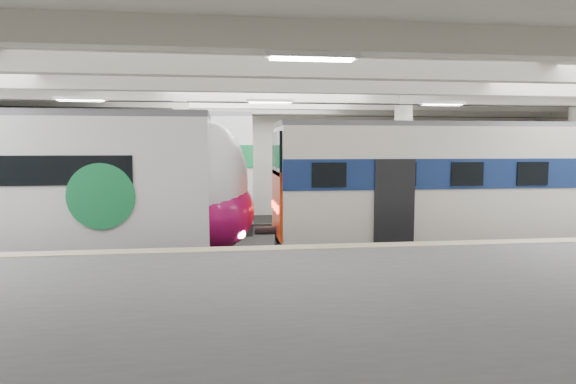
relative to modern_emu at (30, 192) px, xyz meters
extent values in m
cube|color=black|center=(6.89, 0.00, -2.22)|extent=(36.00, 24.00, 0.10)
cube|color=silver|center=(6.89, 0.00, 3.38)|extent=(36.00, 24.00, 0.20)
cube|color=beige|center=(6.89, 10.00, 0.58)|extent=(30.00, 0.10, 5.50)
cube|color=beige|center=(6.89, -10.00, 0.58)|extent=(30.00, 0.10, 5.50)
cube|color=#545456|center=(6.89, -6.50, -1.62)|extent=(30.00, 7.00, 1.10)
cube|color=#C3B18A|center=(6.89, -3.25, -1.06)|extent=(30.00, 0.50, 0.02)
cube|color=beige|center=(3.89, 3.00, 0.58)|extent=(0.50, 0.50, 5.50)
cube|color=beige|center=(11.89, 3.00, 0.58)|extent=(0.50, 0.50, 5.50)
cube|color=beige|center=(18.89, 3.00, 0.58)|extent=(0.50, 0.50, 5.50)
cube|color=beige|center=(6.89, 0.00, 3.08)|extent=(30.00, 18.00, 0.50)
cube|color=#59544C|center=(6.89, 0.00, -2.09)|extent=(30.00, 1.52, 0.16)
cube|color=#59544C|center=(6.89, 5.50, -2.09)|extent=(30.00, 1.52, 0.16)
cylinder|color=black|center=(6.89, 0.00, 2.53)|extent=(30.00, 0.03, 0.03)
cylinder|color=black|center=(6.89, 5.50, 2.53)|extent=(30.00, 0.03, 0.03)
cube|color=white|center=(6.89, -2.00, 2.75)|extent=(26.00, 8.40, 0.12)
ellipsoid|color=white|center=(4.97, 0.00, 0.19)|extent=(2.19, 2.70, 3.63)
ellipsoid|color=#A50D53|center=(5.09, 0.00, -0.63)|extent=(2.32, 2.76, 2.22)
cylinder|color=#188444|center=(2.25, -1.41, 0.00)|extent=(1.71, 0.06, 1.71)
cube|color=white|center=(13.12, 0.00, 0.09)|extent=(12.32, 2.70, 3.51)
cube|color=navy|center=(13.12, 0.00, 0.51)|extent=(12.36, 2.76, 0.85)
cube|color=#BD330C|center=(6.92, 0.00, -0.41)|extent=(0.08, 2.30, 1.93)
cube|color=black|center=(6.92, 0.00, 1.07)|extent=(0.08, 2.16, 1.26)
cube|color=#4C4C51|center=(13.12, 0.00, 1.92)|extent=(12.32, 2.11, 0.16)
cube|color=black|center=(13.12, 0.00, -1.82)|extent=(12.32, 1.89, 0.70)
cube|color=white|center=(-1.11, 5.50, 0.37)|extent=(15.04, 3.07, 4.08)
cube|color=#188444|center=(-1.11, 5.50, 0.91)|extent=(15.08, 3.14, 0.86)
cube|color=#4C4C51|center=(-1.11, 5.50, 2.52)|extent=(15.04, 2.53, 0.16)
cube|color=black|center=(-1.11, 5.50, -1.87)|extent=(15.04, 2.75, 0.60)
camera|label=1|loc=(5.47, -14.10, 1.25)|focal=30.00mm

